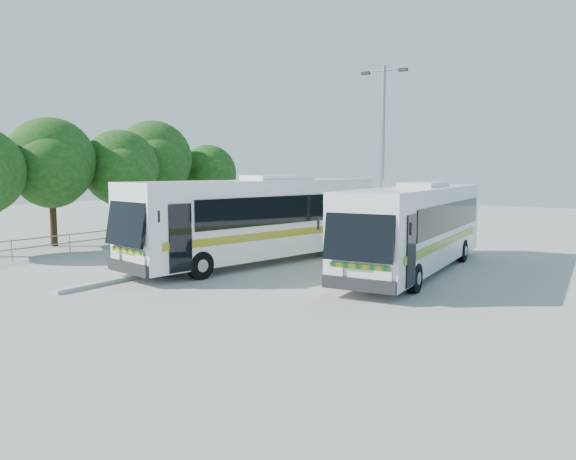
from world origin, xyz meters
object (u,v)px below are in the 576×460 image
Objects in this scene: tree_far_e at (209,174)px; lamppost at (383,155)px; coach_main at (259,218)px; coach_adjacent at (416,226)px; tree_far_b at (52,162)px; tree_far_c at (121,168)px; tree_far_d at (154,160)px.

lamppost is at bearing -22.57° from tree_far_e.
coach_adjacent is (6.61, 1.75, -0.14)m from coach_main.
coach_main is at bearing 8.32° from tree_far_b.
tree_far_c is at bearing 174.49° from coach_adjacent.
tree_far_e is 0.44× the size of coach_main.
coach_adjacent is 1.44× the size of lamppost.
tree_far_c is 12.02m from coach_main.
tree_far_b reaches higher than tree_far_c.
tree_far_b is 1.07× the size of tree_far_c.
tree_far_e is at bearing 154.20° from lamppost.
tree_far_c is at bearing -178.40° from lamppost.
tree_far_c is at bearing 77.09° from tree_far_b.
lamppost is at bearing 139.14° from coach_adjacent.
tree_far_b is at bearing -87.77° from tree_far_d.
tree_far_d is at bearing 107.83° from tree_far_c.
tree_far_c is 0.88× the size of tree_far_d.
tree_far_e is 20.68m from coach_adjacent.
tree_far_b is at bearing -91.83° from tree_far_e.
tree_far_e is 17.87m from lamppost.
lamppost reaches higher than coach_main.
tree_far_b is 17.67m from lamppost.
coach_main is at bearing -169.65° from coach_adjacent.
coach_adjacent is (19.13, 3.59, -2.68)m from tree_far_b.
tree_far_e is (0.39, 12.10, -0.68)m from tree_far_b.
tree_far_d reaches higher than tree_far_b.
tree_far_c is 1.10× the size of tree_far_e.
tree_far_e is (-0.51, 8.20, -0.37)m from tree_far_c.
lamppost is (15.97, 1.35, 0.56)m from tree_far_c.
tree_far_c is 0.48× the size of coach_main.
coach_main is 6.19m from lamppost.
tree_far_d is at bearing -98.63° from tree_far_e.
coach_main is (12.14, -10.27, -1.86)m from tree_far_e.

